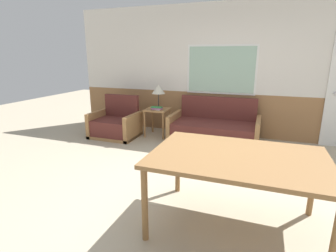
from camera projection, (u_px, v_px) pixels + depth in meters
name	position (u px, v px, depth m)	size (l,w,h in m)	color
ground_plane	(207.00, 193.00, 3.30)	(16.00, 16.00, 0.00)	#B2A58C
wall_back	(236.00, 72.00, 5.33)	(7.20, 0.09, 2.70)	#996B42
couch	(214.00, 129.00, 5.24)	(1.73, 0.88, 0.84)	#9E7042
armchair	(116.00, 125.00, 5.53)	(0.94, 0.74, 0.85)	#9E7042
side_table	(157.00, 114.00, 5.53)	(0.48, 0.48, 0.58)	#9E7042
table_lamp	(158.00, 90.00, 5.48)	(0.28, 0.28, 0.50)	#262628
book_stack	(157.00, 108.00, 5.40)	(0.24, 0.17, 0.06)	white
dining_table	(238.00, 162.00, 2.48)	(1.62, 1.09, 0.77)	olive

